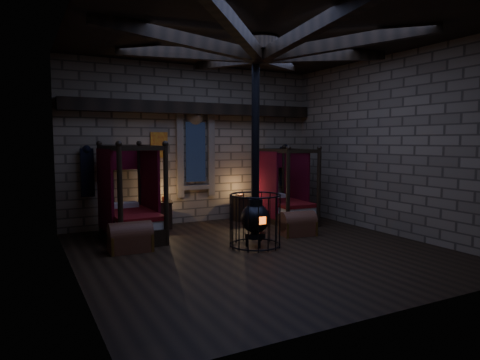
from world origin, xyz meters
name	(u,v)px	position (x,y,z in m)	size (l,w,h in m)	color
room	(259,62)	(0.00, 0.09, 3.74)	(7.02, 7.02, 4.29)	black
bed_left	(131,216)	(-2.04, 2.30, 0.52)	(1.12, 2.04, 2.10)	black
bed_right	(284,204)	(2.14, 2.38, 0.49)	(1.12, 1.96, 1.99)	black
trunk_left	(130,238)	(-2.33, 1.14, 0.27)	(0.85, 0.55, 0.61)	#5A2F1C
trunk_right	(298,224)	(1.49, 0.80, 0.26)	(0.86, 0.62, 0.58)	#5A2F1C
nightstand_left	(164,215)	(-1.03, 3.03, 0.35)	(0.51, 0.50, 0.83)	black
nightstand_right	(241,208)	(1.17, 3.06, 0.34)	(0.46, 0.45, 0.73)	black
stove	(255,216)	(0.07, 0.33, 0.65)	(1.07, 1.07, 4.05)	black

